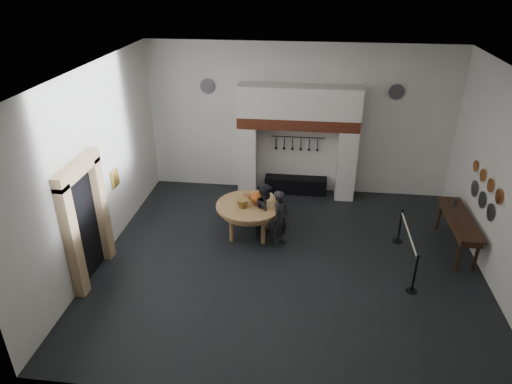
# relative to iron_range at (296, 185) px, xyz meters

# --- Properties ---
(floor) EXTENTS (9.00, 8.00, 0.02)m
(floor) POSITION_rel_iron_range_xyz_m (0.00, -3.72, -0.25)
(floor) COLOR black
(floor) RESTS_ON ground
(ceiling) EXTENTS (9.00, 8.00, 0.02)m
(ceiling) POSITION_rel_iron_range_xyz_m (0.00, -3.72, 4.25)
(ceiling) COLOR silver
(ceiling) RESTS_ON wall_back
(wall_back) EXTENTS (9.00, 0.02, 4.50)m
(wall_back) POSITION_rel_iron_range_xyz_m (0.00, 0.28, 2.00)
(wall_back) COLOR silver
(wall_back) RESTS_ON floor
(wall_front) EXTENTS (9.00, 0.02, 4.50)m
(wall_front) POSITION_rel_iron_range_xyz_m (0.00, -7.72, 2.00)
(wall_front) COLOR silver
(wall_front) RESTS_ON floor
(wall_left) EXTENTS (0.02, 8.00, 4.50)m
(wall_left) POSITION_rel_iron_range_xyz_m (-4.50, -3.72, 2.00)
(wall_left) COLOR silver
(wall_left) RESTS_ON floor
(wall_right) EXTENTS (0.02, 8.00, 4.50)m
(wall_right) POSITION_rel_iron_range_xyz_m (4.50, -3.72, 2.00)
(wall_right) COLOR silver
(wall_right) RESTS_ON floor
(chimney_pier_left) EXTENTS (0.55, 0.70, 2.15)m
(chimney_pier_left) POSITION_rel_iron_range_xyz_m (-1.48, -0.07, 0.82)
(chimney_pier_left) COLOR silver
(chimney_pier_left) RESTS_ON floor
(chimney_pier_right) EXTENTS (0.55, 0.70, 2.15)m
(chimney_pier_right) POSITION_rel_iron_range_xyz_m (1.48, -0.07, 0.82)
(chimney_pier_right) COLOR silver
(chimney_pier_right) RESTS_ON floor
(hearth_brick_band) EXTENTS (3.50, 0.72, 0.32)m
(hearth_brick_band) POSITION_rel_iron_range_xyz_m (0.00, -0.07, 2.06)
(hearth_brick_band) COLOR #9E442B
(hearth_brick_band) RESTS_ON chimney_pier_left
(chimney_hood) EXTENTS (3.50, 0.70, 0.90)m
(chimney_hood) POSITION_rel_iron_range_xyz_m (0.00, -0.07, 2.67)
(chimney_hood) COLOR silver
(chimney_hood) RESTS_ON hearth_brick_band
(iron_range) EXTENTS (1.90, 0.45, 0.50)m
(iron_range) POSITION_rel_iron_range_xyz_m (0.00, 0.00, 0.00)
(iron_range) COLOR black
(iron_range) RESTS_ON floor
(utensil_rail) EXTENTS (1.60, 0.02, 0.02)m
(utensil_rail) POSITION_rel_iron_range_xyz_m (0.00, 0.20, 1.50)
(utensil_rail) COLOR black
(utensil_rail) RESTS_ON wall_back
(door_recess) EXTENTS (0.04, 1.10, 2.50)m
(door_recess) POSITION_rel_iron_range_xyz_m (-4.47, -4.72, 1.00)
(door_recess) COLOR black
(door_recess) RESTS_ON floor
(door_jamb_near) EXTENTS (0.22, 0.30, 2.60)m
(door_jamb_near) POSITION_rel_iron_range_xyz_m (-4.38, -5.42, 1.05)
(door_jamb_near) COLOR tan
(door_jamb_near) RESTS_ON floor
(door_jamb_far) EXTENTS (0.22, 0.30, 2.60)m
(door_jamb_far) POSITION_rel_iron_range_xyz_m (-4.38, -4.02, 1.05)
(door_jamb_far) COLOR tan
(door_jamb_far) RESTS_ON floor
(door_lintel) EXTENTS (0.22, 1.70, 0.30)m
(door_lintel) POSITION_rel_iron_range_xyz_m (-4.38, -4.72, 2.40)
(door_lintel) COLOR tan
(door_lintel) RESTS_ON door_jamb_near
(wall_plaque) EXTENTS (0.05, 0.34, 0.44)m
(wall_plaque) POSITION_rel_iron_range_xyz_m (-4.45, -2.92, 1.35)
(wall_plaque) COLOR gold
(wall_plaque) RESTS_ON wall_left
(work_table) EXTENTS (1.97, 1.97, 0.07)m
(work_table) POSITION_rel_iron_range_xyz_m (-1.10, -2.57, 0.59)
(work_table) COLOR #AF8052
(work_table) RESTS_ON floor
(pumpkin) EXTENTS (0.36, 0.36, 0.31)m
(pumpkin) POSITION_rel_iron_range_xyz_m (-0.90, -2.47, 0.78)
(pumpkin) COLOR #C8541C
(pumpkin) RESTS_ON work_table
(cheese_block_big) EXTENTS (0.22, 0.22, 0.24)m
(cheese_block_big) POSITION_rel_iron_range_xyz_m (-0.60, -2.62, 0.74)
(cheese_block_big) COLOR #E2CA87
(cheese_block_big) RESTS_ON work_table
(cheese_block_small) EXTENTS (0.18, 0.18, 0.20)m
(cheese_block_small) POSITION_rel_iron_range_xyz_m (-0.62, -2.32, 0.72)
(cheese_block_small) COLOR #D0B67C
(cheese_block_small) RESTS_ON work_table
(wicker_basket) EXTENTS (0.37, 0.37, 0.22)m
(wicker_basket) POSITION_rel_iron_range_xyz_m (-1.25, -2.72, 0.73)
(wicker_basket) COLOR olive
(wicker_basket) RESTS_ON work_table
(bread_loaf) EXTENTS (0.31, 0.18, 0.13)m
(bread_loaf) POSITION_rel_iron_range_xyz_m (-1.20, -2.22, 0.69)
(bread_loaf) COLOR #996636
(bread_loaf) RESTS_ON work_table
(visitor_near) EXTENTS (0.59, 0.66, 1.51)m
(visitor_near) POSITION_rel_iron_range_xyz_m (-0.26, -2.99, 0.50)
(visitor_near) COLOR black
(visitor_near) RESTS_ON floor
(visitor_far) EXTENTS (0.71, 0.83, 1.48)m
(visitor_far) POSITION_rel_iron_range_xyz_m (-0.66, -2.59, 0.49)
(visitor_far) COLOR black
(visitor_far) RESTS_ON floor
(side_table) EXTENTS (0.55, 2.20, 0.06)m
(side_table) POSITION_rel_iron_range_xyz_m (4.10, -2.65, 0.62)
(side_table) COLOR #372414
(side_table) RESTS_ON floor
(pewter_jug) EXTENTS (0.12, 0.12, 0.22)m
(pewter_jug) POSITION_rel_iron_range_xyz_m (4.10, -2.05, 0.76)
(pewter_jug) COLOR #444448
(pewter_jug) RESTS_ON side_table
(copper_pan_a) EXTENTS (0.03, 0.34, 0.34)m
(copper_pan_a) POSITION_rel_iron_range_xyz_m (4.46, -3.52, 1.70)
(copper_pan_a) COLOR #C6662D
(copper_pan_a) RESTS_ON wall_right
(copper_pan_b) EXTENTS (0.03, 0.32, 0.32)m
(copper_pan_b) POSITION_rel_iron_range_xyz_m (4.46, -2.97, 1.70)
(copper_pan_b) COLOR #C6662D
(copper_pan_b) RESTS_ON wall_right
(copper_pan_c) EXTENTS (0.03, 0.30, 0.30)m
(copper_pan_c) POSITION_rel_iron_range_xyz_m (4.46, -2.42, 1.70)
(copper_pan_c) COLOR #C6662D
(copper_pan_c) RESTS_ON wall_right
(copper_pan_d) EXTENTS (0.03, 0.28, 0.28)m
(copper_pan_d) POSITION_rel_iron_range_xyz_m (4.46, -1.87, 1.70)
(copper_pan_d) COLOR #C6662D
(copper_pan_d) RESTS_ON wall_right
(pewter_plate_left) EXTENTS (0.03, 0.40, 0.40)m
(pewter_plate_left) POSITION_rel_iron_range_xyz_m (4.46, -3.32, 1.20)
(pewter_plate_left) COLOR #4C4C51
(pewter_plate_left) RESTS_ON wall_right
(pewter_plate_mid) EXTENTS (0.03, 0.40, 0.40)m
(pewter_plate_mid) POSITION_rel_iron_range_xyz_m (4.46, -2.72, 1.20)
(pewter_plate_mid) COLOR #4C4C51
(pewter_plate_mid) RESTS_ON wall_right
(pewter_plate_right) EXTENTS (0.03, 0.40, 0.40)m
(pewter_plate_right) POSITION_rel_iron_range_xyz_m (4.46, -2.12, 1.20)
(pewter_plate_right) COLOR #4C4C51
(pewter_plate_right) RESTS_ON wall_right
(pewter_plate_back_left) EXTENTS (0.44, 0.03, 0.44)m
(pewter_plate_back_left) POSITION_rel_iron_range_xyz_m (-2.70, 0.24, 2.95)
(pewter_plate_back_left) COLOR #4C4C51
(pewter_plate_back_left) RESTS_ON wall_back
(pewter_plate_back_right) EXTENTS (0.44, 0.03, 0.44)m
(pewter_plate_back_right) POSITION_rel_iron_range_xyz_m (2.70, 0.24, 2.95)
(pewter_plate_back_right) COLOR #4C4C51
(pewter_plate_back_right) RESTS_ON wall_back
(barrier_post_near) EXTENTS (0.05, 0.05, 0.90)m
(barrier_post_near) POSITION_rel_iron_range_xyz_m (2.75, -4.50, 0.20)
(barrier_post_near) COLOR black
(barrier_post_near) RESTS_ON floor
(barrier_post_far) EXTENTS (0.05, 0.05, 0.90)m
(barrier_post_far) POSITION_rel_iron_range_xyz_m (2.75, -2.50, 0.20)
(barrier_post_far) COLOR black
(barrier_post_far) RESTS_ON floor
(barrier_rope) EXTENTS (0.04, 2.00, 0.04)m
(barrier_rope) POSITION_rel_iron_range_xyz_m (2.75, -3.50, 0.60)
(barrier_rope) COLOR white
(barrier_rope) RESTS_ON barrier_post_near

